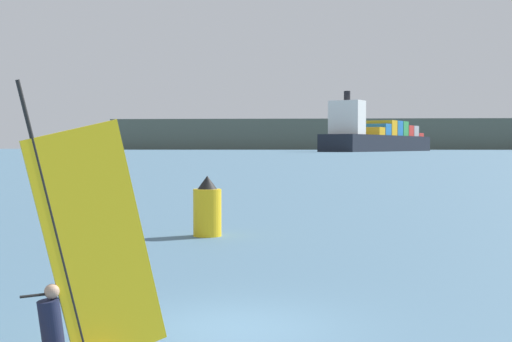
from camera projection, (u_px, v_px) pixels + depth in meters
name	position (u px, v px, depth m)	size (l,w,h in m)	color
ground_plane	(231.00, 328.00, 12.66)	(4000.00, 4000.00, 0.00)	#476B84
windsurfer	(66.00, 302.00, 10.13)	(3.00, 2.30, 4.30)	orange
cargo_ship	(379.00, 138.00, 476.64)	(89.32, 140.86, 37.79)	black
channel_buoy	(207.00, 209.00, 25.57)	(1.05, 1.05, 2.24)	yellow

